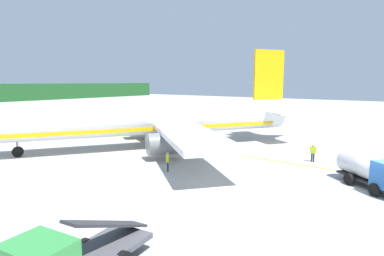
{
  "coord_description": "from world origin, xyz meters",
  "views": [
    {
      "loc": [
        -24.82,
        -3.12,
        7.8
      ],
      "look_at": [
        2.6,
        17.59,
        2.82
      ],
      "focal_mm": 30.17,
      "sensor_mm": 36.0,
      "label": 1
    }
  ],
  "objects_px": {
    "crew_marshaller": "(313,151)",
    "crew_loader_left": "(168,160)",
    "service_truck_baggage": "(373,170)",
    "airliner_foreground": "(152,119)"
  },
  "relations": [
    {
      "from": "crew_marshaller",
      "to": "crew_loader_left",
      "type": "height_order",
      "value": "crew_marshaller"
    },
    {
      "from": "crew_loader_left",
      "to": "service_truck_baggage",
      "type": "bearing_deg",
      "value": -69.24
    },
    {
      "from": "airliner_foreground",
      "to": "crew_loader_left",
      "type": "height_order",
      "value": "airliner_foreground"
    },
    {
      "from": "airliner_foreground",
      "to": "crew_marshaller",
      "type": "height_order",
      "value": "airliner_foreground"
    },
    {
      "from": "crew_marshaller",
      "to": "crew_loader_left",
      "type": "relative_size",
      "value": 1.02
    },
    {
      "from": "crew_loader_left",
      "to": "airliner_foreground",
      "type": "bearing_deg",
      "value": 51.3
    },
    {
      "from": "crew_marshaller",
      "to": "crew_loader_left",
      "type": "distance_m",
      "value": 14.33
    },
    {
      "from": "airliner_foreground",
      "to": "service_truck_baggage",
      "type": "distance_m",
      "value": 23.43
    },
    {
      "from": "airliner_foreground",
      "to": "service_truck_baggage",
      "type": "relative_size",
      "value": 6.7
    },
    {
      "from": "crew_marshaller",
      "to": "service_truck_baggage",
      "type": "bearing_deg",
      "value": -132.63
    }
  ]
}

